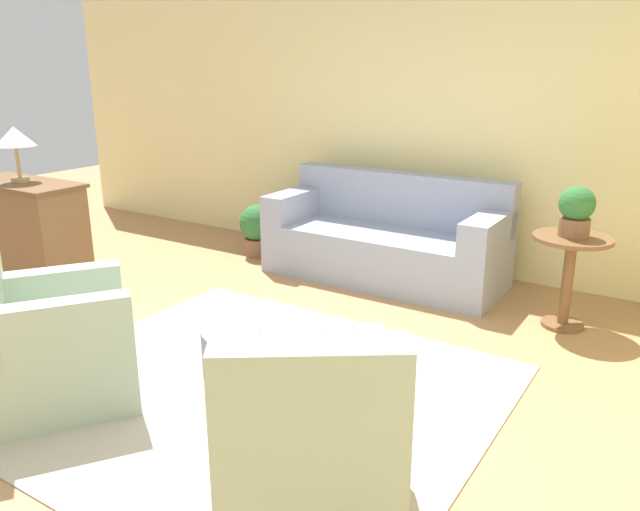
# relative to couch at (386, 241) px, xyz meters

# --- Properties ---
(ground_plane) EXTENTS (16.00, 16.00, 0.00)m
(ground_plane) POSITION_rel_couch_xyz_m (0.28, -2.35, -0.34)
(ground_plane) COLOR #AD7F51
(wall_back) EXTENTS (9.83, 0.12, 2.80)m
(wall_back) POSITION_rel_couch_xyz_m (0.28, 0.62, 1.06)
(wall_back) COLOR beige
(wall_back) RESTS_ON ground_plane
(rug) EXTENTS (2.78, 2.56, 0.01)m
(rug) POSITION_rel_couch_xyz_m (0.28, -2.35, -0.34)
(rug) COLOR #B2A893
(rug) RESTS_ON ground_plane
(couch) EXTENTS (2.15, 0.85, 0.94)m
(couch) POSITION_rel_couch_xyz_m (0.00, 0.00, 0.00)
(couch) COLOR #8E99B2
(couch) RESTS_ON ground_plane
(armchair_left) EXTENTS (1.07, 1.10, 0.96)m
(armchair_left) POSITION_rel_couch_xyz_m (-0.63, -3.08, 0.03)
(armchair_left) COLOR #9EB29E
(armchair_left) RESTS_ON rug
(armchair_right) EXTENTS (1.07, 1.10, 0.96)m
(armchair_right) POSITION_rel_couch_xyz_m (1.19, -3.08, 0.03)
(armchair_right) COLOR #9EB29E
(armchair_right) RESTS_ON rug
(ottoman_table) EXTENTS (0.73, 0.73, 0.41)m
(ottoman_table) POSITION_rel_couch_xyz_m (0.34, -2.27, -0.07)
(ottoman_table) COLOR #8E99B2
(ottoman_table) RESTS_ON rug
(side_table) EXTENTS (0.56, 0.56, 0.70)m
(side_table) POSITION_rel_couch_xyz_m (1.64, -0.29, 0.14)
(side_table) COLOR brown
(side_table) RESTS_ON ground_plane
(dresser) EXTENTS (1.11, 0.48, 0.98)m
(dresser) POSITION_rel_couch_xyz_m (-2.32, -2.02, 0.16)
(dresser) COLOR brown
(dresser) RESTS_ON ground_plane
(potted_plant_on_side_table) EXTENTS (0.25, 0.25, 0.37)m
(potted_plant_on_side_table) POSITION_rel_couch_xyz_m (1.64, -0.29, 0.55)
(potted_plant_on_side_table) COLOR brown
(potted_plant_on_side_table) RESTS_ON side_table
(potted_plant_floor) EXTENTS (0.38, 0.38, 0.53)m
(potted_plant_floor) POSITION_rel_couch_xyz_m (-1.42, -0.08, -0.06)
(potted_plant_floor) COLOR brown
(potted_plant_floor) RESTS_ON ground_plane
(table_lamp) EXTENTS (0.32, 0.32, 0.44)m
(table_lamp) POSITION_rel_couch_xyz_m (-2.32, -2.02, 0.98)
(table_lamp) COLOR tan
(table_lamp) RESTS_ON dresser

